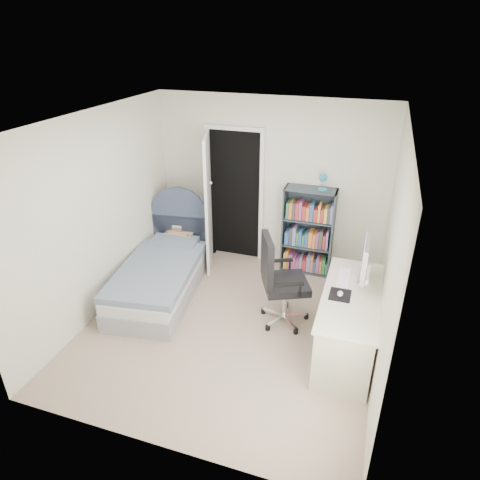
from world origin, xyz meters
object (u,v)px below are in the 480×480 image
(bed, at_px, (162,273))
(office_chair, at_px, (278,277))
(bookcase, at_px, (308,234))
(nightstand, at_px, (182,236))
(floor_lamp, at_px, (211,224))
(desk, at_px, (349,319))

(bed, distance_m, office_chair, 1.72)
(bookcase, relative_size, office_chair, 1.31)
(bed, xyz_separation_m, nightstand, (-0.12, 0.93, 0.12))
(office_chair, bearing_deg, bed, 174.02)
(nightstand, height_order, floor_lamp, floor_lamp)
(floor_lamp, xyz_separation_m, office_chair, (1.44, -1.42, 0.13))
(nightstand, distance_m, floor_lamp, 0.48)
(bed, height_order, office_chair, bed)
(bed, bearing_deg, bookcase, 33.57)
(bed, xyz_separation_m, office_chair, (1.67, -0.18, 0.37))
(floor_lamp, height_order, office_chair, floor_lamp)
(desk, xyz_separation_m, office_chair, (-0.88, 0.26, 0.23))
(bookcase, height_order, office_chair, bookcase)
(floor_lamp, distance_m, desk, 2.86)
(floor_lamp, height_order, bookcase, bookcase)
(bed, bearing_deg, floor_lamp, 79.32)
(office_chair, bearing_deg, floor_lamp, 135.50)
(nightstand, relative_size, bookcase, 0.39)
(office_chair, bearing_deg, desk, -16.39)
(nightstand, xyz_separation_m, floor_lamp, (0.35, 0.31, 0.11))
(bookcase, height_order, desk, bookcase)
(nightstand, distance_m, desk, 3.00)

